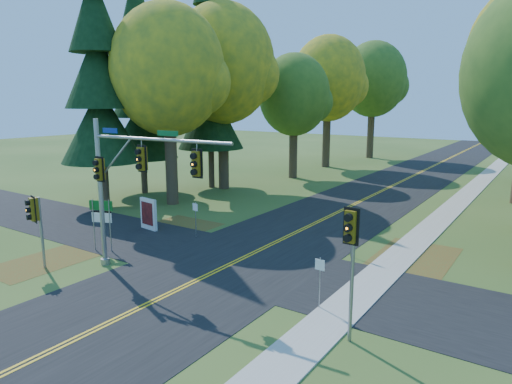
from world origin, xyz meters
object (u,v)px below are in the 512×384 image
Objects in this scene: route_sign_cluster at (101,215)px; info_kiosk at (149,214)px; traffic_mast at (128,176)px; east_signal_pole at (351,242)px.

route_sign_cluster reaches higher than info_kiosk.
route_sign_cluster is 1.44× the size of info_kiosk.
east_signal_pole is (10.25, -0.37, -0.99)m from traffic_mast.
info_kiosk is (-14.76, 5.54, -2.39)m from east_signal_pole.
traffic_mast reaches higher than east_signal_pole.
east_signal_pole is 2.36× the size of info_kiosk.
info_kiosk is at bearing 81.83° from route_sign_cluster.
east_signal_pole is at bearing -13.39° from info_kiosk.
route_sign_cluster is (-3.49, 1.16, -2.43)m from traffic_mast.
info_kiosk is at bearing 128.19° from traffic_mast.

